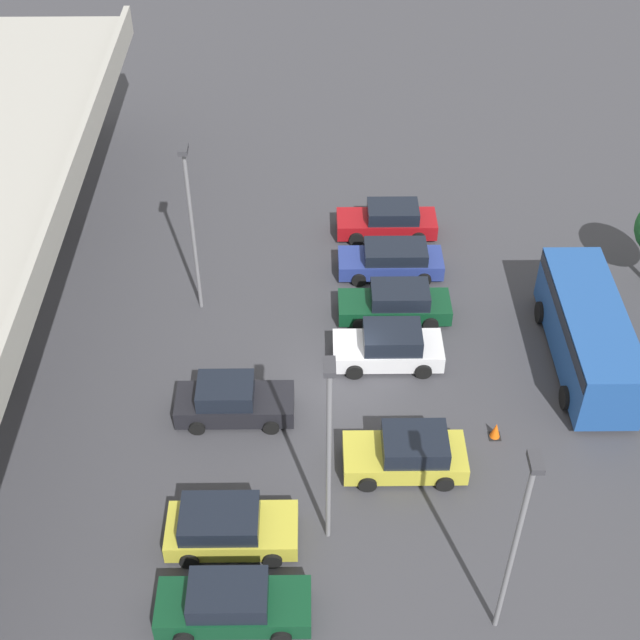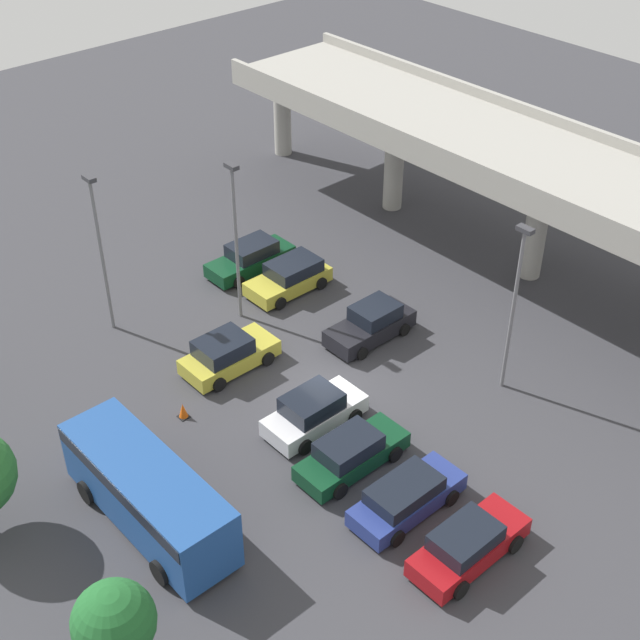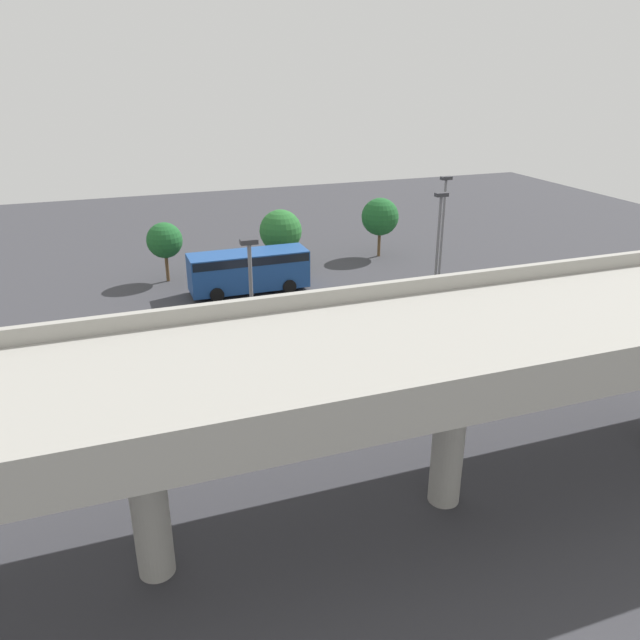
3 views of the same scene
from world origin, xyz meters
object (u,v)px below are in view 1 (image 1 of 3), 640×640
Objects in this scene: parked_car_0 at (232,604)px; parked_car_1 at (228,527)px; parked_car_3 at (233,401)px; lamp_post_by_overpass at (517,536)px; lamp_post_mid_lot at (329,443)px; parked_car_4 at (389,347)px; lamp_post_near_aisle at (191,218)px; parked_car_6 at (392,260)px; parked_car_7 at (388,221)px; shuttle_bus at (589,331)px; parked_car_2 at (408,454)px; parked_car_5 at (396,304)px; traffic_cone at (496,431)px.

parked_car_1 is at bearing 96.18° from parked_car_0.
lamp_post_by_overpass reaches higher than parked_car_3.
parked_car_0 is 5.79m from lamp_post_mid_lot.
lamp_post_near_aisle is at bearing -23.82° from parked_car_4.
parked_car_1 reaches higher than parked_car_6.
parked_car_7 is at bearing 60.13° from parked_car_3.
parked_car_7 is at bearing -90.63° from parked_car_6.
parked_car_6 is at bearing 51.53° from shuttle_bus.
parked_car_3 is 14.19m from shuttle_bus.
parked_car_4 is 5.73m from parked_car_6.
parked_car_0 is 20.85m from parked_car_7.
parked_car_6 is 0.59× the size of lamp_post_by_overpass.
lamp_post_mid_lot is at bearing 128.29° from shuttle_bus.
parked_car_1 is 15.56m from parked_car_6.
parked_car_7 is (2.97, -0.03, 0.03)m from parked_car_6.
parked_car_2 is 0.99× the size of parked_car_4.
parked_car_5 is at bearing -99.98° from parked_car_4.
parked_car_1 is 10.31m from parked_car_4.
traffic_cone is (-6.77, -3.21, -0.40)m from parked_car_5.
traffic_cone is (4.42, -9.55, -0.42)m from parked_car_1.
lamp_post_by_overpass reaches higher than parked_car_5.
lamp_post_by_overpass is (-0.34, -8.07, 3.91)m from parked_car_0.
parked_car_0 is 11.73m from traffic_cone.
parked_car_1 is at bearing 26.14° from parked_car_2.
lamp_post_near_aisle reaches higher than parked_car_0.
lamp_post_mid_lot reaches higher than parked_car_0.
parked_car_3 is at bearing -164.21° from lamp_post_near_aisle.
shuttle_bus reaches higher than parked_car_7.
parked_car_5 is at bearing 89.18° from parked_car_6.
lamp_post_mid_lot is at bearing 74.46° from parked_car_5.
parked_car_4 is (11.26, -5.56, 0.05)m from parked_car_0.
parked_car_3 is (8.40, 0.51, 0.03)m from parked_car_0.
shuttle_bus is 13.02m from lamp_post_by_overpass.
parked_car_4 is 9.53m from lamp_post_mid_lot.
parked_car_6 is at bearing -90.82° from parked_car_5.
shuttle_bus is (8.39, -13.68, 0.90)m from parked_car_1.
parked_car_1 is at bearing 93.19° from lamp_post_mid_lot.
parked_car_2 is at bearing -22.22° from parked_car_3.
lamp_post_by_overpass reaches higher than parked_car_1.
lamp_post_mid_lot is at bearing -57.28° from parked_car_3.
parked_car_4 is (5.46, 0.29, 0.02)m from parked_car_2.
lamp_post_mid_lot reaches higher than parked_car_1.
lamp_post_by_overpass is at bearing 98.09° from parked_car_5.
parked_car_1 is 0.93× the size of parked_car_6.
lamp_post_by_overpass reaches higher than parked_car_0.
traffic_cone is (7.54, -1.17, -4.32)m from lamp_post_by_overpass.
lamp_post_mid_lot reaches higher than parked_car_7.
parked_car_5 is 12.10m from lamp_post_mid_lot.
parked_car_1 is at bearing 60.46° from parked_car_5.
parked_car_3 is at bearing 25.22° from parked_car_4.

